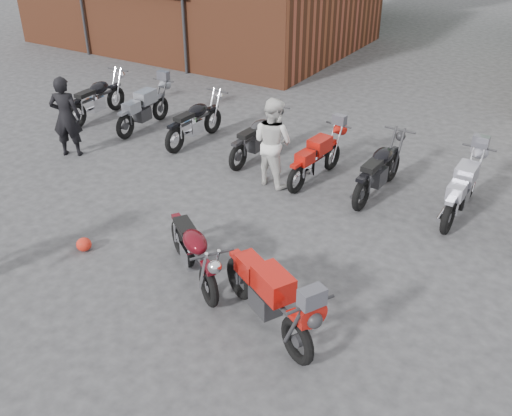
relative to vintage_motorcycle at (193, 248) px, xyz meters
The scene contains 13 objects.
ground 1.14m from the vintage_motorcycle, 117.06° to the right, with size 90.00×90.00×0.00m, color #2F2F31.
vintage_motorcycle is the anchor object (origin of this frame).
sportbike 1.65m from the vintage_motorcycle, 13.88° to the right, with size 2.18×0.72×1.26m, color #B8160F, non-canonical shape.
helmet 2.21m from the vintage_motorcycle, behind, with size 0.26×0.26×0.24m, color red.
person_dark 5.91m from the vintage_motorcycle, 156.25° to the left, with size 0.69×0.45×1.88m, color black.
person_light 3.67m from the vintage_motorcycle, 100.22° to the left, with size 0.91×0.71×1.88m, color silver.
row_bike_0 7.94m from the vintage_motorcycle, 145.97° to the left, with size 2.14×0.71×1.24m, color black, non-canonical shape.
row_bike_1 6.79m from the vintage_motorcycle, 137.88° to the left, with size 2.02×0.67×1.17m, color gray, non-canonical shape.
row_bike_2 5.63m from the vintage_motorcycle, 126.66° to the left, with size 2.05×0.68×1.19m, color black, non-canonical shape.
row_bike_3 4.74m from the vintage_motorcycle, 109.29° to the left, with size 1.97×0.65×1.15m, color #28272A, non-canonical shape.
row_bike_4 4.19m from the vintage_motorcycle, 88.96° to the left, with size 1.93×0.64×1.12m, color red, non-canonical shape.
row_bike_5 4.53m from the vintage_motorcycle, 71.50° to the left, with size 2.12×0.70×1.23m, color black, non-canonical shape.
row_bike_6 5.30m from the vintage_motorcycle, 54.39° to the left, with size 2.07×0.68×1.20m, color gray, non-canonical shape.
Camera 1 is at (5.20, -4.97, 5.58)m, focal length 40.00 mm.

